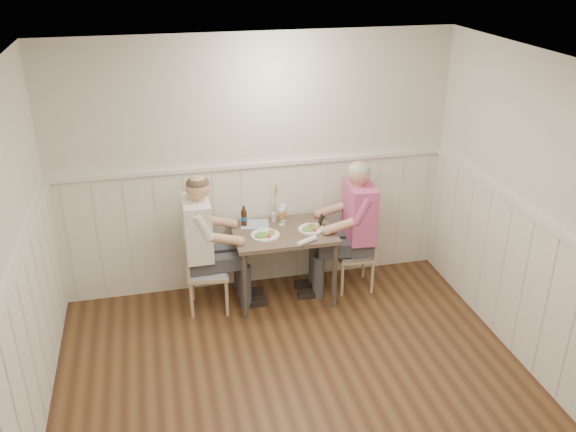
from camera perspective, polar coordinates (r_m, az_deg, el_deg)
The scene contains 16 objects.
ground_plane at distance 4.89m, azimuth 2.31°, elevation -19.01°, with size 4.50×4.50×0.00m, color #442718.
room_shell at distance 4.00m, azimuth 2.68°, elevation -3.07°, with size 4.04×4.54×2.60m.
wainscot at distance 4.99m, azimuth 0.35°, elevation -7.93°, with size 4.00×4.49×1.34m.
dining_table at distance 6.02m, azimuth -0.43°, elevation -2.22°, with size 0.99×0.70×0.75m.
chair_right at distance 6.35m, azimuth 6.64°, elevation -3.19°, with size 0.39×0.39×0.79m.
chair_left at distance 5.99m, azimuth -8.00°, elevation -4.82°, with size 0.44×0.44×0.84m.
man_in_pink at distance 6.22m, azimuth 6.21°, elevation -1.96°, with size 0.69×0.48×1.44m.
diner_cream at distance 5.94m, azimuth -7.91°, elevation -3.48°, with size 0.65×0.46×1.43m.
plate_man at distance 5.99m, azimuth 2.12°, elevation -1.15°, with size 0.25×0.25×0.06m.
plate_diner at distance 5.86m, azimuth -2.25°, elevation -1.74°, with size 0.28×0.28×0.07m.
beer_glass_a at distance 6.12m, azimuth -0.45°, elevation 0.53°, with size 0.07×0.07×0.18m.
beer_glass_b at distance 6.06m, azimuth -0.59°, elevation 0.20°, with size 0.07×0.07×0.18m.
beer_bottle at distance 6.06m, azimuth -4.14°, elevation -0.09°, with size 0.06×0.06×0.21m.
rolled_napkin at distance 5.73m, azimuth 1.76°, elevation -2.35°, with size 0.22×0.15×0.05m.
grass_vase at distance 6.10m, azimuth -1.36°, elevation 1.17°, with size 0.05×0.05×0.43m.
gingham_mat at distance 6.12m, azimuth -3.14°, elevation -0.76°, with size 0.31×0.26×0.01m.
Camera 1 is at (-0.99, -3.40, 3.38)m, focal length 38.00 mm.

